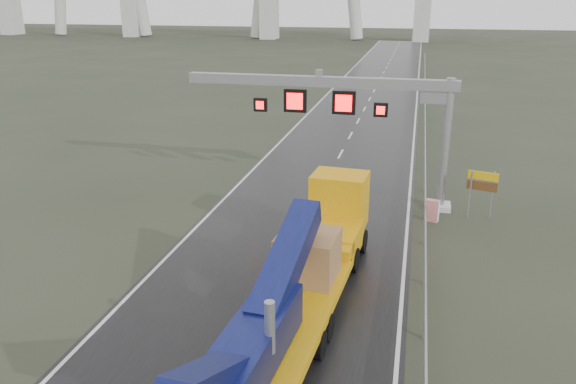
% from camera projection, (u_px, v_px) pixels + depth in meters
% --- Properties ---
extents(road, '(11.00, 200.00, 0.02)m').
position_uv_depth(road, '(358.00, 121.00, 52.84)').
color(road, black).
rests_on(road, ground).
extents(guardrail, '(0.20, 140.00, 1.40)m').
position_uv_depth(guardrail, '(425.00, 143.00, 42.12)').
color(guardrail, gray).
rests_on(guardrail, ground).
extents(sign_gantry, '(14.90, 1.20, 7.42)m').
position_uv_depth(sign_gantry, '(357.00, 105.00, 30.30)').
color(sign_gantry, beige).
rests_on(sign_gantry, ground).
extents(heavy_haul_truck, '(4.03, 18.73, 4.37)m').
position_uv_depth(heavy_haul_truck, '(299.00, 279.00, 19.90)').
color(heavy_haul_truck, gold).
rests_on(heavy_haul_truck, ground).
extents(exit_sign_pair, '(1.51, 0.46, 2.65)m').
position_uv_depth(exit_sign_pair, '(482.00, 185.00, 29.20)').
color(exit_sign_pair, gray).
rests_on(exit_sign_pair, ground).
extents(striped_barrier, '(0.76, 0.54, 1.16)m').
position_uv_depth(striped_barrier, '(432.00, 210.00, 29.30)').
color(striped_barrier, red).
rests_on(striped_barrier, ground).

